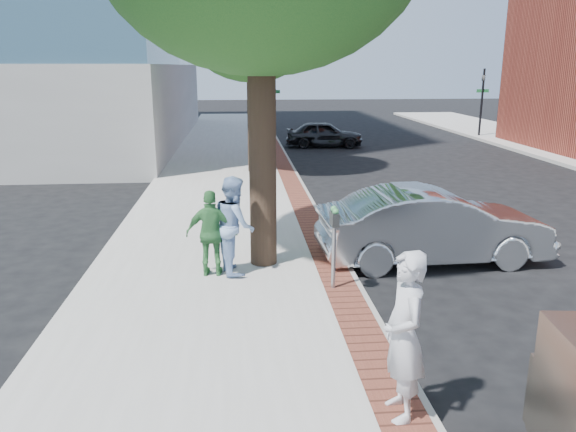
{
  "coord_description": "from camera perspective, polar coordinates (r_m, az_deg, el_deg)",
  "views": [
    {
      "loc": [
        -1.06,
        -8.66,
        3.94
      ],
      "look_at": [
        -0.15,
        1.52,
        1.2
      ],
      "focal_mm": 35.0,
      "sensor_mm": 36.0,
      "label": 1
    }
  ],
  "objects": [
    {
      "name": "parking_meter",
      "position": [
        9.65,
        4.72,
        -1.51
      ],
      "size": [
        0.12,
        0.32,
        1.47
      ],
      "color": "gray",
      "rests_on": "sidewalk"
    },
    {
      "name": "brick_strip",
      "position": [
        17.18,
        0.9,
        2.28
      ],
      "size": [
        0.6,
        60.0,
        0.01
      ],
      "primitive_type": "cube",
      "color": "brown",
      "rests_on": "sidewalk"
    },
    {
      "name": "person_green",
      "position": [
        10.42,
        -7.75,
        -1.75
      ],
      "size": [
        0.97,
        0.46,
        1.62
      ],
      "primitive_type": "imported",
      "rotation": [
        0.0,
        0.0,
        3.07
      ],
      "color": "#387C3F",
      "rests_on": "sidewalk"
    },
    {
      "name": "bg_car",
      "position": [
        28.32,
        3.7,
        8.31
      ],
      "size": [
        3.93,
        1.89,
        1.29
      ],
      "primitive_type": "imported",
      "rotation": [
        0.0,
        0.0,
        1.47
      ],
      "color": "black",
      "rests_on": "ground"
    },
    {
      "name": "signal_near",
      "position": [
        30.77,
        -1.47,
        11.87
      ],
      "size": [
        0.7,
        0.15,
        3.8
      ],
      "color": "black",
      "rests_on": "ground"
    },
    {
      "name": "ground",
      "position": [
        9.57,
        1.72,
        -9.3
      ],
      "size": [
        120.0,
        120.0,
        0.0
      ],
      "primitive_type": "plane",
      "color": "black",
      "rests_on": "ground"
    },
    {
      "name": "person_gray",
      "position": [
        6.33,
        11.7,
        -11.86
      ],
      "size": [
        0.48,
        0.71,
        1.93
      ],
      "primitive_type": "imported",
      "rotation": [
        0.0,
        0.0,
        -1.54
      ],
      "color": "#B6B5BB",
      "rests_on": "sidewalk"
    },
    {
      "name": "sidewalk",
      "position": [
        17.11,
        -6.45,
        1.86
      ],
      "size": [
        5.0,
        60.0,
        0.15
      ],
      "primitive_type": "cube",
      "color": "#9E9991",
      "rests_on": "ground"
    },
    {
      "name": "curb",
      "position": [
        17.23,
        2.06,
        2.04
      ],
      "size": [
        0.1,
        60.0,
        0.15
      ],
      "primitive_type": "cube",
      "color": "gray",
      "rests_on": "ground"
    },
    {
      "name": "office_base",
      "position": [
        32.96,
        -26.77,
        10.07
      ],
      "size": [
        18.2,
        22.2,
        4.0
      ],
      "primitive_type": "cube",
      "color": "gray",
      "rests_on": "ground"
    },
    {
      "name": "sedan_silver",
      "position": [
        11.86,
        14.53,
        -0.98
      ],
      "size": [
        4.73,
        1.82,
        1.54
      ],
      "primitive_type": "imported",
      "rotation": [
        0.0,
        0.0,
        1.61
      ],
      "color": "silver",
      "rests_on": "ground"
    },
    {
      "name": "person_officer",
      "position": [
        10.51,
        -5.48,
        -0.89
      ],
      "size": [
        0.86,
        1.02,
        1.84
      ],
      "primitive_type": "imported",
      "rotation": [
        0.0,
        0.0,
        1.77
      ],
      "color": "#8CABD9",
      "rests_on": "sidewalk"
    },
    {
      "name": "signal_far",
      "position": [
        33.57,
        19.12,
        11.33
      ],
      "size": [
        0.7,
        0.15,
        3.8
      ],
      "color": "black",
      "rests_on": "ground"
    },
    {
      "name": "tree_far",
      "position": [
        20.71,
        -3.74,
        18.75
      ],
      "size": [
        4.8,
        4.8,
        7.14
      ],
      "color": "black",
      "rests_on": "sidewalk"
    }
  ]
}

